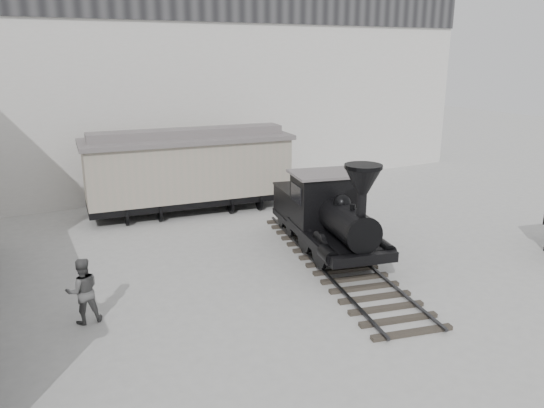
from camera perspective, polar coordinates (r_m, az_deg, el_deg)
ground at (r=14.43m, az=8.73°, el=-11.64°), size 90.00×90.00×0.00m
north_wall at (r=26.31m, az=-11.16°, el=13.32°), size 34.00×2.51×11.00m
locomotive at (r=17.79m, az=6.22°, el=-1.59°), size 4.26×10.20×3.52m
boxcar at (r=22.85m, az=-8.92°, el=3.76°), size 9.00×3.67×3.59m
visitor_b at (r=14.34m, az=-19.68°, el=-8.79°), size 0.84×0.66×1.73m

